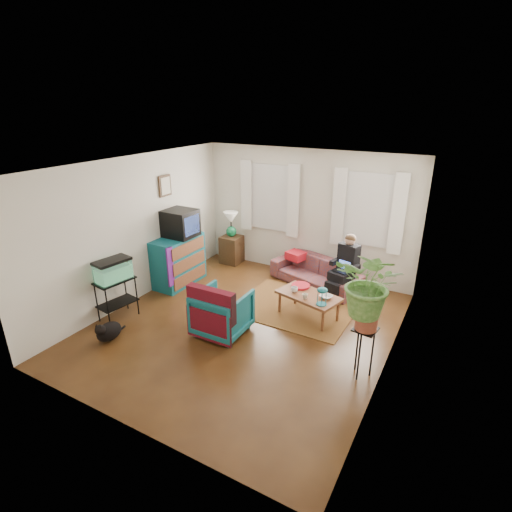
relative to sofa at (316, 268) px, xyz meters
The scene contains 31 objects.
floor 2.13m from the sofa, 102.22° to the right, with size 4.50×5.00×0.01m, color #4F2B14.
ceiling 3.07m from the sofa, 102.22° to the right, with size 4.50×5.00×0.01m, color white.
wall_back 1.13m from the sofa, 134.62° to the left, with size 4.50×0.01×2.60m, color silver.
wall_front 4.67m from the sofa, 95.57° to the right, with size 4.50×0.01×2.60m, color silver.
wall_left 3.51m from the sofa, 142.73° to the right, with size 0.01×5.00×2.60m, color silver.
wall_right 2.89m from the sofa, 48.62° to the right, with size 0.01×5.00×2.60m, color silver.
window_left 1.77m from the sofa, 160.93° to the left, with size 1.08×0.04×1.38m, color white.
window_right 1.50m from the sofa, 28.08° to the left, with size 1.08×0.04×1.38m, color white.
curtains_left 1.76m from the sofa, 164.29° to the left, with size 1.36×0.06×1.50m, color white.
curtains_right 1.48m from the sofa, 23.47° to the left, with size 1.36×0.06×1.50m, color white.
picture_frame 3.32m from the sofa, 155.71° to the right, with size 0.04×0.32×0.40m, color #3D2616.
area_rug 1.12m from the sofa, 87.76° to the right, with size 2.00×1.60×0.01m, color brown.
sofa is the anchor object (origin of this frame).
seated_person 0.69m from the sofa, 16.98° to the right, with size 0.46×0.57×1.10m, color black, non-canonical shape.
side_table 2.10m from the sofa, behind, with size 0.43×0.43×0.62m, color #371E14.
table_lamp 2.17m from the sofa, behind, with size 0.32×0.32×0.57m, color white, non-canonical shape.
dresser 2.74m from the sofa, 152.68° to the right, with size 0.54×1.09×0.98m, color #105F62.
crt_tv 2.81m from the sofa, 154.52° to the right, with size 0.60×0.54×0.52m, color black.
aquarium_stand 3.75m from the sofa, 130.61° to the right, with size 0.35×0.63×0.70m, color black.
aquarium 3.79m from the sofa, 130.61° to the right, with size 0.32×0.57×0.37m, color #7FD899.
black_cat 3.99m from the sofa, 121.00° to the right, with size 0.28×0.43×0.37m, color black.
armchair 2.46m from the sofa, 105.38° to the right, with size 0.77×0.72×0.79m, color #115B69.
serape_throw 2.76m from the sofa, 103.64° to the right, with size 0.79×0.18×0.65m, color #9E0A0A.
coffee_table 1.32m from the sofa, 74.35° to the right, with size 1.03×0.56×0.43m, color brown.
cup_a 1.31m from the sofa, 85.41° to the right, with size 0.12×0.12×0.09m, color white.
cup_b 1.49m from the sofa, 76.09° to the right, with size 0.09×0.09×0.09m, color beige.
bowl 1.41m from the sofa, 62.45° to the right, with size 0.20×0.20×0.05m, color white.
snack_tray 1.07m from the sofa, 83.59° to the right, with size 0.32×0.32×0.04m, color #B21414.
birdcage 1.65m from the sofa, 66.06° to the right, with size 0.17×0.17×0.30m, color #115B6B, non-canonical shape.
plant_stand 2.83m from the sofa, 56.43° to the right, with size 0.30×0.30×0.72m, color black.
potted_plant 2.96m from the sofa, 56.43° to the right, with size 0.82×0.71×0.91m, color #599947.
Camera 1 is at (2.93, -4.87, 3.48)m, focal length 28.00 mm.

